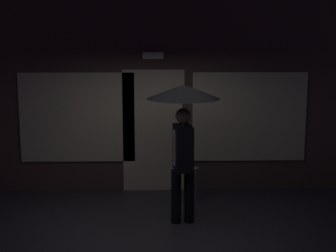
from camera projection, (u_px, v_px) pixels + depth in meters
The scene contains 4 objects.
ground_plane at pixel (153, 237), 7.09m from camera, with size 18.00×18.00×0.00m, color #38353A.
building_facade at pixel (154, 78), 9.04m from camera, with size 9.17×0.48×4.10m.
person_with_umbrella at pixel (183, 115), 7.35m from camera, with size 1.08×1.08×2.09m.
sidewalk_bollard at pixel (192, 184), 8.64m from camera, with size 0.23×0.23×0.56m, color slate.
Camera 1 is at (0.05, -6.71, 2.79)m, focal length 53.91 mm.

